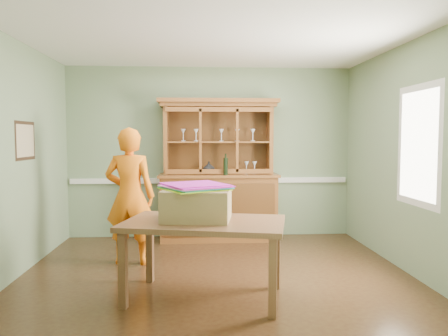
{
  "coord_description": "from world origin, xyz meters",
  "views": [
    {
      "loc": [
        -0.22,
        -4.99,
        1.59
      ],
      "look_at": [
        0.12,
        0.4,
        1.21
      ],
      "focal_mm": 35.0,
      "sensor_mm": 36.0,
      "label": 1
    }
  ],
  "objects": [
    {
      "name": "wall_left",
      "position": [
        -2.25,
        0.0,
        1.35
      ],
      "size": [
        0.0,
        4.0,
        4.0
      ],
      "primitive_type": "plane",
      "rotation": [
        1.57,
        0.0,
        1.57
      ],
      "color": "gray",
      "rests_on": "floor"
    },
    {
      "name": "wall_right",
      "position": [
        2.25,
        0.0,
        1.35
      ],
      "size": [
        0.0,
        4.0,
        4.0
      ],
      "primitive_type": "plane",
      "rotation": [
        1.57,
        0.0,
        -1.57
      ],
      "color": "gray",
      "rests_on": "floor"
    },
    {
      "name": "dining_table",
      "position": [
        -0.15,
        -0.76,
        0.68
      ],
      "size": [
        1.71,
        1.25,
        0.77
      ],
      "rotation": [
        0.0,
        0.0,
        -0.22
      ],
      "color": "brown",
      "rests_on": "floor"
    },
    {
      "name": "kite_stack",
      "position": [
        -0.22,
        -0.7,
        1.1
      ],
      "size": [
        0.75,
        0.75,
        0.05
      ],
      "rotation": [
        0.0,
        0.0,
        0.5
      ],
      "color": "#BCED1D",
      "rests_on": "cardboard_box"
    },
    {
      "name": "china_hutch",
      "position": [
        0.12,
        1.75,
        0.77
      ],
      "size": [
        1.85,
        0.61,
        2.18
      ],
      "color": "brown",
      "rests_on": "floor"
    },
    {
      "name": "wall_front",
      "position": [
        0.0,
        -2.0,
        1.35
      ],
      "size": [
        4.5,
        0.0,
        4.5
      ],
      "primitive_type": "plane",
      "rotation": [
        -1.57,
        0.0,
        0.0
      ],
      "color": "gray",
      "rests_on": "floor"
    },
    {
      "name": "person",
      "position": [
        -1.06,
        0.5,
        0.86
      ],
      "size": [
        0.67,
        0.48,
        1.71
      ],
      "primitive_type": "imported",
      "rotation": [
        0.0,
        0.0,
        3.03
      ],
      "color": "orange",
      "rests_on": "floor"
    },
    {
      "name": "wall_back",
      "position": [
        0.0,
        2.0,
        1.35
      ],
      "size": [
        4.5,
        0.0,
        4.5
      ],
      "primitive_type": "plane",
      "rotation": [
        1.57,
        0.0,
        0.0
      ],
      "color": "gray",
      "rests_on": "floor"
    },
    {
      "name": "chair_rail",
      "position": [
        0.0,
        1.98,
        0.9
      ],
      "size": [
        4.41,
        0.05,
        0.08
      ],
      "primitive_type": "cube",
      "color": "white",
      "rests_on": "wall_back"
    },
    {
      "name": "cardboard_box",
      "position": [
        -0.22,
        -0.71,
        0.92
      ],
      "size": [
        0.72,
        0.61,
        0.3
      ],
      "primitive_type": "cube",
      "rotation": [
        0.0,
        0.0,
        -0.15
      ],
      "color": "#97794E",
      "rests_on": "dining_table"
    },
    {
      "name": "window_panel",
      "position": [
        2.23,
        -0.3,
        1.5
      ],
      "size": [
        0.03,
        0.96,
        1.36
      ],
      "color": "white",
      "rests_on": "wall_right"
    },
    {
      "name": "ceiling",
      "position": [
        0.0,
        0.0,
        2.7
      ],
      "size": [
        4.5,
        4.5,
        0.0
      ],
      "primitive_type": "plane",
      "rotation": [
        3.14,
        0.0,
        0.0
      ],
      "color": "white",
      "rests_on": "wall_back"
    },
    {
      "name": "floor",
      "position": [
        0.0,
        0.0,
        0.0
      ],
      "size": [
        4.5,
        4.5,
        0.0
      ],
      "primitive_type": "plane",
      "color": "#432C15",
      "rests_on": "ground"
    },
    {
      "name": "framed_map",
      "position": [
        -2.23,
        0.3,
        1.55
      ],
      "size": [
        0.03,
        0.6,
        0.46
      ],
      "color": "#301F13",
      "rests_on": "wall_left"
    }
  ]
}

